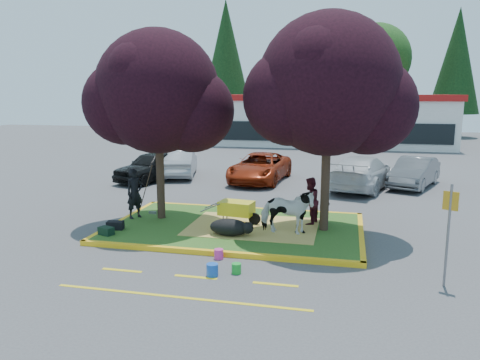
% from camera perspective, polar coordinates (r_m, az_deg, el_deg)
% --- Properties ---
extents(ground, '(90.00, 90.00, 0.00)m').
position_cam_1_polar(ground, '(15.73, -0.56, -6.10)').
color(ground, '#424244').
rests_on(ground, ground).
extents(median_island, '(8.00, 5.00, 0.15)m').
position_cam_1_polar(median_island, '(15.71, -0.56, -5.84)').
color(median_island, '#26531A').
rests_on(median_island, ground).
extents(curb_near, '(8.30, 0.16, 0.15)m').
position_cam_1_polar(curb_near, '(13.33, -3.20, -8.88)').
color(curb_near, yellow).
rests_on(curb_near, ground).
extents(curb_far, '(8.30, 0.16, 0.15)m').
position_cam_1_polar(curb_far, '(18.14, 1.36, -3.61)').
color(curb_far, yellow).
rests_on(curb_far, ground).
extents(curb_left, '(0.16, 5.30, 0.15)m').
position_cam_1_polar(curb_left, '(17.10, -14.02, -4.80)').
color(curb_left, yellow).
rests_on(curb_left, ground).
extents(curb_right, '(0.16, 5.30, 0.15)m').
position_cam_1_polar(curb_right, '(15.31, 14.55, -6.63)').
color(curb_right, yellow).
rests_on(curb_right, ground).
extents(straw_bedding, '(4.20, 3.00, 0.01)m').
position_cam_1_polar(straw_bedding, '(15.56, 1.60, -5.70)').
color(straw_bedding, '#D0B955').
rests_on(straw_bedding, median_island).
extents(tree_purple_left, '(5.06, 4.20, 6.51)m').
position_cam_1_polar(tree_purple_left, '(16.31, -9.95, 9.87)').
color(tree_purple_left, black).
rests_on(tree_purple_left, median_island).
extents(tree_purple_right, '(5.30, 4.40, 6.82)m').
position_cam_1_polar(tree_purple_right, '(14.84, 10.80, 10.57)').
color(tree_purple_right, black).
rests_on(tree_purple_right, median_island).
extents(fire_lane_stripe_a, '(1.10, 0.12, 0.01)m').
position_cam_1_polar(fire_lane_stripe_a, '(12.66, -14.19, -10.63)').
color(fire_lane_stripe_a, yellow).
rests_on(fire_lane_stripe_a, ground).
extents(fire_lane_stripe_b, '(1.10, 0.12, 0.01)m').
position_cam_1_polar(fire_lane_stripe_b, '(11.92, -5.41, -11.70)').
color(fire_lane_stripe_b, yellow).
rests_on(fire_lane_stripe_b, ground).
extents(fire_lane_stripe_c, '(1.10, 0.12, 0.01)m').
position_cam_1_polar(fire_lane_stripe_c, '(11.48, 4.34, -12.57)').
color(fire_lane_stripe_c, yellow).
rests_on(fire_lane_stripe_c, ground).
extents(fire_lane_long, '(6.00, 0.10, 0.01)m').
position_cam_1_polar(fire_lane_long, '(10.88, -7.46, -13.99)').
color(fire_lane_long, yellow).
rests_on(fire_lane_long, ground).
extents(retail_building, '(20.40, 8.40, 4.40)m').
position_cam_1_polar(retail_building, '(42.72, 11.03, 7.30)').
color(retail_building, silver).
rests_on(retail_building, ground).
extents(treeline, '(46.58, 7.80, 14.63)m').
position_cam_1_polar(treeline, '(52.41, 10.79, 13.86)').
color(treeline, black).
rests_on(treeline, ground).
extents(cow, '(1.73, 0.82, 1.45)m').
position_cam_1_polar(cow, '(14.64, 5.72, -3.87)').
color(cow, white).
rests_on(cow, median_island).
extents(calf, '(1.34, 0.92, 0.53)m').
position_cam_1_polar(calf, '(14.56, -1.32, -5.77)').
color(calf, black).
rests_on(calf, median_island).
extents(handler, '(0.70, 0.77, 1.76)m').
position_cam_1_polar(handler, '(16.88, -12.71, -1.60)').
color(handler, black).
rests_on(handler, median_island).
extents(visitor_a, '(0.80, 0.91, 1.59)m').
position_cam_1_polar(visitor_a, '(15.86, 8.51, -2.54)').
color(visitor_a, '#41121B').
rests_on(visitor_a, median_island).
extents(visitor_b, '(0.52, 0.74, 1.17)m').
position_cam_1_polar(visitor_b, '(16.12, 10.28, -3.17)').
color(visitor_b, black).
rests_on(visitor_b, median_island).
extents(wheelbarrow, '(2.05, 0.83, 0.77)m').
position_cam_1_polar(wheelbarrow, '(15.78, -0.38, -3.48)').
color(wheelbarrow, black).
rests_on(wheelbarrow, median_island).
extents(gear_bag_dark, '(0.57, 0.37, 0.27)m').
position_cam_1_polar(gear_bag_dark, '(15.76, -14.97, -5.36)').
color(gear_bag_dark, black).
rests_on(gear_bag_dark, median_island).
extents(gear_bag_green, '(0.53, 0.42, 0.25)m').
position_cam_1_polar(gear_bag_green, '(15.26, -16.01, -5.98)').
color(gear_bag_green, black).
rests_on(gear_bag_green, median_island).
extents(sign_post, '(0.33, 0.17, 2.46)m').
position_cam_1_polar(sign_post, '(11.90, 24.11, -4.93)').
color(sign_post, slate).
rests_on(sign_post, ground).
extents(bucket_green, '(0.26, 0.26, 0.26)m').
position_cam_1_polar(bucket_green, '(12.05, -0.44, -10.73)').
color(bucket_green, green).
rests_on(bucket_green, ground).
extents(bucket_pink, '(0.32, 0.32, 0.27)m').
position_cam_1_polar(bucket_pink, '(13.06, -2.61, -9.00)').
color(bucket_pink, '#E13294').
rests_on(bucket_pink, ground).
extents(bucket_blue, '(0.34, 0.34, 0.32)m').
position_cam_1_polar(bucket_blue, '(11.90, -3.39, -10.89)').
color(bucket_blue, blue).
rests_on(bucket_blue, ground).
extents(car_black, '(3.16, 4.85, 1.54)m').
position_cam_1_polar(car_black, '(24.80, -10.63, 1.68)').
color(car_black, black).
rests_on(car_black, ground).
extents(car_silver, '(2.60, 4.68, 1.46)m').
position_cam_1_polar(car_silver, '(25.99, -7.27, 2.09)').
color(car_silver, '#95979C').
rests_on(car_silver, ground).
extents(car_red, '(2.87, 5.43, 1.46)m').
position_cam_1_polar(car_red, '(24.24, 2.45, 1.55)').
color(car_red, maroon).
rests_on(car_red, ground).
extents(car_white, '(3.64, 5.83, 1.58)m').
position_cam_1_polar(car_white, '(23.05, 14.71, 0.90)').
color(car_white, silver).
rests_on(car_white, ground).
extents(car_grey, '(2.99, 4.59, 1.43)m').
position_cam_1_polar(car_grey, '(24.29, 20.48, 0.88)').
color(car_grey, '#53565A').
rests_on(car_grey, ground).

